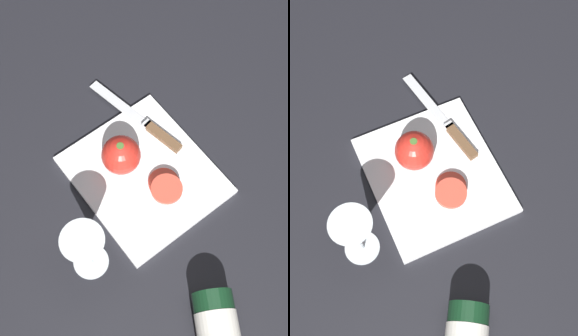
{
  "view_description": "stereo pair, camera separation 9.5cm",
  "coord_description": "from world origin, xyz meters",
  "views": [
    {
      "loc": [
        -0.25,
        0.3,
        0.95
      ],
      "look_at": [
        0.09,
        0.04,
        0.04
      ],
      "focal_mm": 50.0,
      "sensor_mm": 36.0,
      "label": 1
    },
    {
      "loc": [
        -0.3,
        0.21,
        0.95
      ],
      "look_at": [
        0.09,
        0.04,
        0.04
      ],
      "focal_mm": 50.0,
      "sensor_mm": 36.0,
      "label": 2
    }
  ],
  "objects": [
    {
      "name": "tomato_slice_stack_near",
      "position": [
        0.03,
        0.03,
        0.03
      ],
      "size": [
        0.09,
        0.08,
        0.03
      ],
      "color": "#DB4C38",
      "rests_on": "cutting_board"
    },
    {
      "name": "ground_plane",
      "position": [
        0.0,
        0.0,
        0.0
      ],
      "size": [
        3.0,
        3.0,
        0.0
      ],
      "primitive_type": "plane",
      "color": "black"
    },
    {
      "name": "cutting_board",
      "position": [
        0.09,
        0.04,
        0.01
      ],
      "size": [
        0.31,
        0.28,
        0.01
      ],
      "color": "white",
      "rests_on": "ground_plane"
    },
    {
      "name": "knife",
      "position": [
        0.16,
        -0.04,
        0.02
      ],
      "size": [
        0.27,
        0.07,
        0.01
      ],
      "rotation": [
        0.0,
        0.0,
        0.19
      ],
      "color": "silver",
      "rests_on": "cutting_board"
    },
    {
      "name": "wine_glass",
      "position": [
        0.0,
        0.24,
        0.11
      ],
      "size": [
        0.08,
        0.08,
        0.16
      ],
      "color": "silver",
      "rests_on": "ground_plane"
    },
    {
      "name": "whole_tomato",
      "position": [
        0.14,
        0.06,
        0.06
      ],
      "size": [
        0.09,
        0.09,
        0.09
      ],
      "color": "red",
      "rests_on": "cutting_board"
    }
  ]
}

